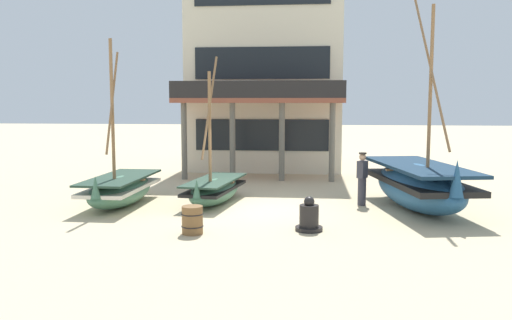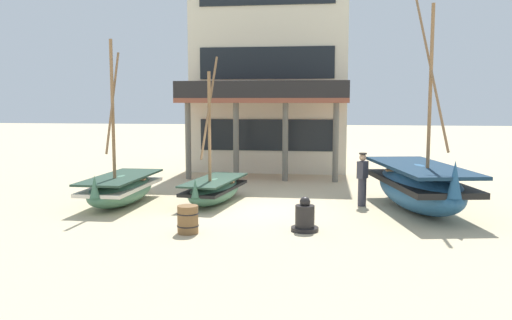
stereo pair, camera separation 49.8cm
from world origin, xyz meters
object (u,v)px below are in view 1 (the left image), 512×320
at_px(fishing_boat_far_right, 214,189).
at_px(wooden_barrel, 192,220).
at_px(fishing_boat_near_left, 120,189).
at_px(fishing_boat_centre_large, 419,185).
at_px(harbor_building_main, 268,68).
at_px(fisherman_by_hull, 362,179).
at_px(capstan_winch, 309,218).

bearing_deg(fishing_boat_far_right, wooden_barrel, -87.45).
distance_m(fishing_boat_near_left, fishing_boat_far_right, 2.98).
relative_size(fishing_boat_centre_large, harbor_building_main, 0.64).
xyz_separation_m(fishing_boat_centre_large, fisherman_by_hull, (-1.65, 0.47, 0.07)).
height_order(fishing_boat_near_left, wooden_barrel, fishing_boat_near_left).
bearing_deg(fishing_boat_centre_large, fishing_boat_far_right, 177.30).
bearing_deg(fishing_boat_centre_large, fishing_boat_near_left, -177.93).
bearing_deg(capstan_winch, harbor_building_main, 99.16).
bearing_deg(fisherman_by_hull, wooden_barrel, -137.75).
distance_m(fishing_boat_near_left, fishing_boat_centre_large, 9.27).
xyz_separation_m(fishing_boat_near_left, fisherman_by_hull, (7.62, 0.80, 0.31)).
height_order(fishing_boat_far_right, harbor_building_main, harbor_building_main).
relative_size(fishing_boat_centre_large, fisherman_by_hull, 3.80).
distance_m(fishing_boat_near_left, fisherman_by_hull, 7.66).
bearing_deg(fisherman_by_hull, fishing_boat_far_right, -177.99).
xyz_separation_m(capstan_winch, harbor_building_main, (-2.20, 13.62, 4.65)).
distance_m(fishing_boat_near_left, harbor_building_main, 12.40).
relative_size(fishing_boat_far_right, harbor_building_main, 0.47).
distance_m(fishing_boat_centre_large, wooden_barrel, 7.19).
distance_m(fishing_boat_centre_large, fishing_boat_far_right, 6.37).
height_order(fishing_boat_far_right, wooden_barrel, fishing_boat_far_right).
bearing_deg(capstan_winch, wooden_barrel, -167.50).
bearing_deg(capstan_winch, fishing_boat_centre_large, 42.38).
xyz_separation_m(fisherman_by_hull, harbor_building_main, (-3.85, 10.14, 4.15)).
height_order(wooden_barrel, harbor_building_main, harbor_building_main).
relative_size(capstan_winch, wooden_barrel, 1.26).
xyz_separation_m(fishing_boat_centre_large, fishing_boat_far_right, (-6.36, 0.30, -0.31)).
relative_size(fisherman_by_hull, wooden_barrel, 2.41).
relative_size(fisherman_by_hull, capstan_winch, 1.91).
relative_size(fishing_boat_near_left, capstan_winch, 5.84).
relative_size(fishing_boat_far_right, fisherman_by_hull, 2.80).
xyz_separation_m(fisherman_by_hull, wooden_barrel, (-4.53, -4.12, -0.48)).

